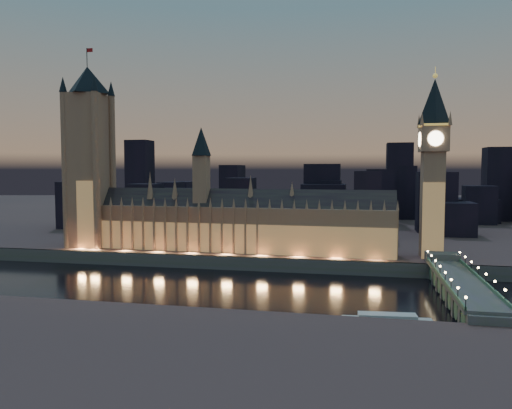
% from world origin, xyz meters
% --- Properties ---
extents(ground_plane, '(2000.00, 2000.00, 0.00)m').
position_xyz_m(ground_plane, '(0.00, 0.00, 0.00)').
color(ground_plane, black).
rests_on(ground_plane, ground).
extents(north_bank, '(2000.00, 960.00, 8.00)m').
position_xyz_m(north_bank, '(0.00, 520.00, 4.00)').
color(north_bank, '#413336').
rests_on(north_bank, ground).
extents(embankment_wall, '(2000.00, 2.50, 8.00)m').
position_xyz_m(embankment_wall, '(0.00, 41.00, 4.00)').
color(embankment_wall, '#4B5743').
rests_on(embankment_wall, ground).
extents(palace_of_westminster, '(202.00, 26.18, 78.00)m').
position_xyz_m(palace_of_westminster, '(-12.82, 61.74, 26.37)').
color(palace_of_westminster, '#926C5B').
rests_on(palace_of_westminster, north_bank).
extents(victoria_tower, '(31.68, 31.68, 130.86)m').
position_xyz_m(victoria_tower, '(-110.00, 61.93, 73.12)').
color(victoria_tower, '#926C5B').
rests_on(victoria_tower, north_bank).
extents(elizabeth_tower, '(18.00, 18.00, 109.59)m').
position_xyz_m(elizabeth_tower, '(108.00, 61.92, 69.12)').
color(elizabeth_tower, '#926C5B').
rests_on(elizabeth_tower, north_bank).
extents(westminster_bridge, '(17.36, 113.00, 15.90)m').
position_xyz_m(westminster_bridge, '(111.64, -3.46, 5.99)').
color(westminster_bridge, '#4B5743').
rests_on(westminster_bridge, ground).
extents(river_boat, '(41.71, 13.09, 4.50)m').
position_xyz_m(river_boat, '(77.81, -49.09, 1.56)').
color(river_boat, '#4B5743').
rests_on(river_boat, ground).
extents(city_backdrop, '(469.95, 215.63, 85.13)m').
position_xyz_m(city_backdrop, '(36.24, 248.77, 32.13)').
color(city_backdrop, black).
rests_on(city_backdrop, north_bank).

